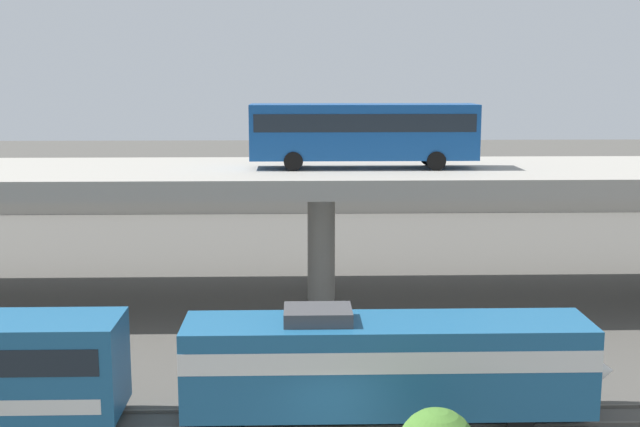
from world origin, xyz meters
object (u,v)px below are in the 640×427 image
(parked_car_0, at_px, (296,178))
(parked_car_2, at_px, (154,180))
(parked_car_3, at_px, (10,177))
(train_locomotive, at_px, (407,361))
(transit_bus_on_overpass, at_px, (364,129))
(parked_car_1, at_px, (432,175))

(parked_car_0, relative_size, parked_car_2, 0.92)
(parked_car_2, height_order, parked_car_3, same)
(train_locomotive, distance_m, parked_car_0, 50.97)
(train_locomotive, bearing_deg, parked_car_3, 121.27)
(transit_bus_on_overpass, bearing_deg, train_locomotive, -88.67)
(train_locomotive, relative_size, parked_car_0, 3.65)
(parked_car_0, bearing_deg, parked_car_2, 4.55)
(train_locomotive, bearing_deg, parked_car_0, 94.51)
(parked_car_3, bearing_deg, transit_bus_on_overpass, 130.39)
(transit_bus_on_overpass, xyz_separation_m, parked_car_3, (-31.87, 37.46, -7.08))
(transit_bus_on_overpass, relative_size, parked_car_3, 2.62)
(parked_car_0, bearing_deg, parked_car_3, -4.57)
(parked_car_1, bearing_deg, parked_car_0, -169.73)
(train_locomotive, xyz_separation_m, transit_bus_on_overpass, (-0.36, 15.60, 7.22))
(parked_car_1, height_order, parked_car_2, same)
(transit_bus_on_overpass, bearing_deg, parked_car_0, 95.92)
(parked_car_1, xyz_separation_m, parked_car_2, (-27.18, -3.55, -0.00))
(train_locomotive, distance_m, transit_bus_on_overpass, 17.20)
(parked_car_0, xyz_separation_m, parked_car_1, (13.62, 2.47, 0.00))
(parked_car_2, distance_m, parked_car_3, 15.04)
(transit_bus_on_overpass, distance_m, parked_car_2, 38.87)
(train_locomotive, distance_m, parked_car_3, 62.09)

